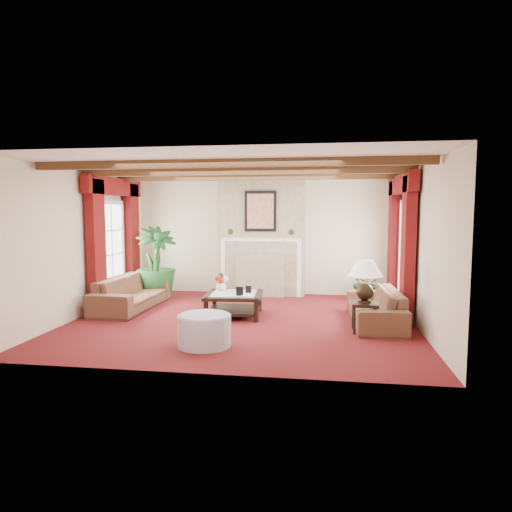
% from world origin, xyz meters
% --- Properties ---
extents(floor, '(6.00, 6.00, 0.00)m').
position_xyz_m(floor, '(0.00, 0.00, 0.00)').
color(floor, '#440C0E').
rests_on(floor, ground).
extents(ceiling, '(6.00, 6.00, 0.00)m').
position_xyz_m(ceiling, '(0.00, 0.00, 2.70)').
color(ceiling, white).
rests_on(ceiling, floor).
extents(back_wall, '(6.00, 0.02, 2.70)m').
position_xyz_m(back_wall, '(0.00, 2.75, 1.35)').
color(back_wall, beige).
rests_on(back_wall, ground).
extents(left_wall, '(0.02, 5.50, 2.70)m').
position_xyz_m(left_wall, '(-3.00, 0.00, 1.35)').
color(left_wall, beige).
rests_on(left_wall, ground).
extents(right_wall, '(0.02, 5.50, 2.70)m').
position_xyz_m(right_wall, '(3.00, 0.00, 1.35)').
color(right_wall, beige).
rests_on(right_wall, ground).
extents(ceiling_beams, '(6.00, 3.00, 0.12)m').
position_xyz_m(ceiling_beams, '(0.00, 0.00, 2.64)').
color(ceiling_beams, '#3A2212').
rests_on(ceiling_beams, ceiling).
extents(fireplace, '(2.00, 0.52, 2.70)m').
position_xyz_m(fireplace, '(0.00, 2.55, 2.70)').
color(fireplace, tan).
rests_on(fireplace, ground).
extents(french_door_left, '(0.10, 1.10, 2.16)m').
position_xyz_m(french_door_left, '(-2.97, 1.00, 2.13)').
color(french_door_left, white).
rests_on(french_door_left, ground).
extents(french_door_right, '(0.10, 1.10, 2.16)m').
position_xyz_m(french_door_right, '(2.97, 1.00, 2.13)').
color(french_door_right, white).
rests_on(french_door_right, ground).
extents(curtains_left, '(0.20, 2.40, 2.55)m').
position_xyz_m(curtains_left, '(-2.86, 1.00, 2.55)').
color(curtains_left, '#560B0B').
rests_on(curtains_left, ground).
extents(curtains_right, '(0.20, 2.40, 2.55)m').
position_xyz_m(curtains_right, '(2.86, 1.00, 2.55)').
color(curtains_right, '#560B0B').
rests_on(curtains_right, ground).
extents(sofa_left, '(2.22, 0.74, 0.86)m').
position_xyz_m(sofa_left, '(-2.39, 0.67, 0.43)').
color(sofa_left, '#380F17').
rests_on(sofa_left, ground).
extents(sofa_right, '(2.09, 0.75, 0.80)m').
position_xyz_m(sofa_right, '(2.32, 0.11, 0.40)').
color(sofa_right, '#380F17').
rests_on(sofa_right, ground).
extents(potted_palm, '(2.50, 2.50, 0.90)m').
position_xyz_m(potted_palm, '(-2.28, 1.75, 0.45)').
color(potted_palm, black).
rests_on(potted_palm, ground).
extents(small_plant, '(1.59, 1.59, 0.67)m').
position_xyz_m(small_plant, '(2.35, 2.04, 0.33)').
color(small_plant, black).
rests_on(small_plant, ground).
extents(coffee_table, '(1.10, 1.10, 0.42)m').
position_xyz_m(coffee_table, '(-0.22, 0.31, 0.21)').
color(coffee_table, black).
rests_on(coffee_table, ground).
extents(side_table, '(0.51, 0.51, 0.49)m').
position_xyz_m(side_table, '(2.09, -0.51, 0.24)').
color(side_table, black).
rests_on(side_table, ground).
extents(ottoman, '(0.78, 0.78, 0.45)m').
position_xyz_m(ottoman, '(-0.28, -1.63, 0.23)').
color(ottoman, gray).
rests_on(ottoman, ground).
extents(table_lamp, '(0.56, 0.56, 0.71)m').
position_xyz_m(table_lamp, '(2.09, -0.51, 0.84)').
color(table_lamp, black).
rests_on(table_lamp, side_table).
extents(flower_vase, '(0.33, 0.33, 0.19)m').
position_xyz_m(flower_vase, '(-0.52, 0.56, 0.52)').
color(flower_vase, silver).
rests_on(flower_vase, coffee_table).
extents(book, '(0.21, 0.02, 0.29)m').
position_xyz_m(book, '(-0.03, 0.11, 0.56)').
color(book, black).
rests_on(book, coffee_table).
extents(photo_frame_a, '(0.13, 0.03, 0.17)m').
position_xyz_m(photo_frame_a, '(-0.07, 0.06, 0.51)').
color(photo_frame_a, black).
rests_on(photo_frame_a, coffee_table).
extents(photo_frame_b, '(0.11, 0.03, 0.14)m').
position_xyz_m(photo_frame_b, '(0.04, 0.37, 0.49)').
color(photo_frame_b, black).
rests_on(photo_frame_b, coffee_table).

